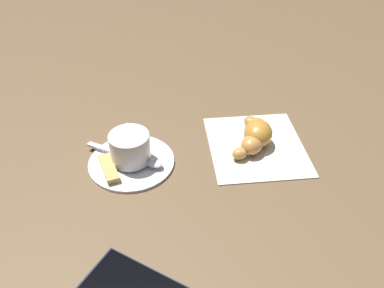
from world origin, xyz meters
The scene contains 7 objects.
ground_plane centered at (0.00, 0.00, 0.00)m, with size 1.80×1.80×0.00m, color brown.
saucer centered at (-0.10, 0.00, 0.00)m, with size 0.14×0.14×0.01m, color white.
espresso_cup centered at (-0.10, 0.00, 0.03)m, with size 0.06×0.09×0.05m.
teaspoon centered at (-0.09, 0.00, 0.01)m, with size 0.13×0.07×0.01m.
sugar_packet centered at (-0.13, -0.02, 0.01)m, with size 0.06×0.02×0.01m, color tan.
napkin centered at (0.11, 0.04, 0.00)m, with size 0.15×0.17×0.00m, color silver.
croissant centered at (0.10, 0.05, 0.02)m, with size 0.08×0.12×0.04m.
Camera 1 is at (0.00, -0.47, 0.42)m, focal length 37.22 mm.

